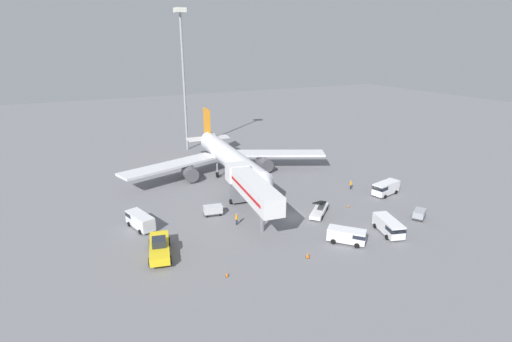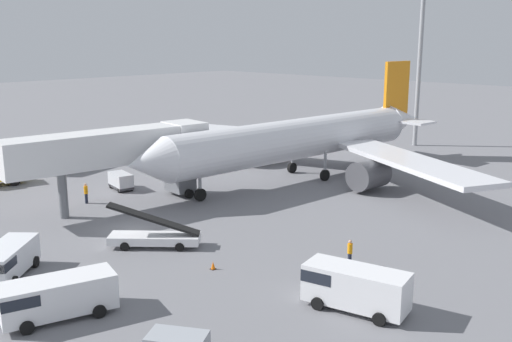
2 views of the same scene
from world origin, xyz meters
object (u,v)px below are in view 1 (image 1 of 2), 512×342
(airplane_at_gate, at_px, (229,158))
(safety_cone_bravo, at_px, (227,274))
(safety_cone_alpha, at_px, (308,255))
(pushback_tug, at_px, (159,247))
(service_van_rear_right, at_px, (389,226))
(service_van_far_right, at_px, (348,235))
(ground_crew_worker_foreground, at_px, (237,219))
(baggage_cart_outer_left, at_px, (419,214))
(ground_crew_worker_midground, at_px, (351,185))
(jet_bridge, at_px, (250,187))
(service_van_far_center, at_px, (140,220))
(baggage_cart_mid_left, at_px, (213,210))
(belt_loader_truck, at_px, (319,210))
(apron_light_mast, at_px, (183,58))
(service_van_rear_left, at_px, (385,188))
(safety_cone_charlie, at_px, (348,206))

(airplane_at_gate, height_order, safety_cone_bravo, airplane_at_gate)
(safety_cone_alpha, height_order, safety_cone_bravo, safety_cone_alpha)
(pushback_tug, distance_m, service_van_rear_right, 30.68)
(pushback_tug, height_order, service_van_far_right, pushback_tug)
(ground_crew_worker_foreground, height_order, safety_cone_bravo, ground_crew_worker_foreground)
(baggage_cart_outer_left, xyz_separation_m, safety_cone_bravo, (-31.57, -1.15, -0.50))
(service_van_rear_right, bearing_deg, airplane_at_gate, 107.40)
(baggage_cart_outer_left, xyz_separation_m, ground_crew_worker_midground, (-1.06, 14.34, 0.13))
(jet_bridge, xyz_separation_m, service_van_rear_right, (14.53, -13.70, -3.61))
(service_van_far_center, relative_size, service_van_rear_right, 0.96)
(baggage_cart_mid_left, bearing_deg, service_van_far_right, -51.95)
(ground_crew_worker_foreground, relative_size, safety_cone_bravo, 3.39)
(belt_loader_truck, distance_m, service_van_far_center, 26.56)
(airplane_at_gate, distance_m, safety_cone_alpha, 32.93)
(service_van_far_center, xyz_separation_m, service_van_far_right, (23.43, -16.78, -0.12))
(ground_crew_worker_midground, bearing_deg, airplane_at_gate, 135.69)
(service_van_far_right, xyz_separation_m, ground_crew_worker_midground, (13.38, 15.41, -0.22))
(baggage_cart_outer_left, distance_m, ground_crew_worker_foreground, 27.29)
(belt_loader_truck, bearing_deg, baggage_cart_outer_left, -32.84)
(jet_bridge, relative_size, service_van_far_center, 3.07)
(ground_crew_worker_midground, xyz_separation_m, apron_light_mast, (-17.74, 40.15, 20.83))
(service_van_rear_right, relative_size, apron_light_mast, 0.18)
(baggage_cart_outer_left, relative_size, safety_cone_bravo, 5.68)
(baggage_cart_mid_left, relative_size, apron_light_mast, 0.09)
(service_van_far_center, xyz_separation_m, baggage_cart_outer_left, (37.86, -15.71, -0.47))
(service_van_rear_right, height_order, ground_crew_worker_foreground, service_van_rear_right)
(service_van_rear_left, xyz_separation_m, baggage_cart_outer_left, (-2.46, -9.54, -0.53))
(service_van_far_right, distance_m, safety_cone_bravo, 17.15)
(ground_crew_worker_foreground, height_order, safety_cone_alpha, ground_crew_worker_foreground)
(service_van_far_right, distance_m, baggage_cart_outer_left, 14.48)
(baggage_cart_mid_left, relative_size, ground_crew_worker_midground, 1.81)
(service_van_far_right, height_order, baggage_cart_outer_left, service_van_far_right)
(jet_bridge, bearing_deg, airplane_at_gate, 76.61)
(ground_crew_worker_midground, bearing_deg, safety_cone_charlie, -132.12)
(service_van_rear_right, xyz_separation_m, safety_cone_alpha, (-13.49, -0.30, -0.84))
(pushback_tug, xyz_separation_m, belt_loader_truck, (24.76, 1.23, -0.38))
(baggage_cart_mid_left, bearing_deg, safety_cone_charlie, -18.88)
(jet_bridge, height_order, safety_cone_alpha, jet_bridge)
(belt_loader_truck, bearing_deg, baggage_cart_mid_left, 154.28)
(baggage_cart_mid_left, bearing_deg, pushback_tug, -140.75)
(safety_cone_alpha, bearing_deg, pushback_tug, 151.55)
(service_van_far_right, height_order, safety_cone_charlie, service_van_far_right)
(pushback_tug, xyz_separation_m, service_van_far_right, (22.77, -7.87, -0.03))
(pushback_tug, relative_size, belt_loader_truck, 1.33)
(jet_bridge, relative_size, service_van_rear_right, 2.96)
(ground_crew_worker_foreground, bearing_deg, jet_bridge, 29.85)
(baggage_cart_outer_left, bearing_deg, service_van_far_right, -175.76)
(ground_crew_worker_midground, height_order, safety_cone_charlie, ground_crew_worker_midground)
(jet_bridge, bearing_deg, baggage_cart_mid_left, 148.73)
(pushback_tug, height_order, safety_cone_charlie, pushback_tug)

